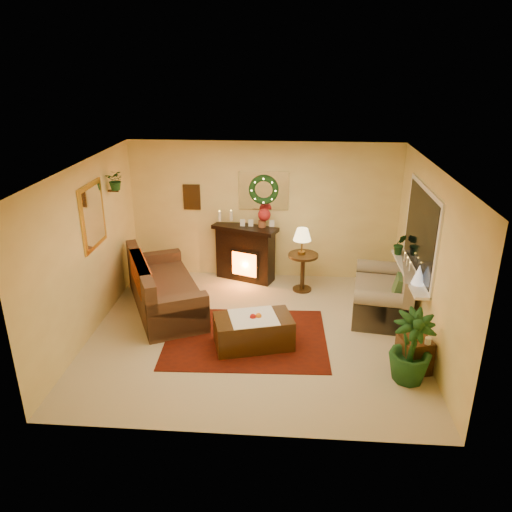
# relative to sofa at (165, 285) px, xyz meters

# --- Properties ---
(floor) EXTENTS (5.00, 5.00, 0.00)m
(floor) POSITION_rel_sofa_xyz_m (1.55, -0.71, -0.43)
(floor) COLOR beige
(floor) RESTS_ON ground
(ceiling) EXTENTS (5.00, 5.00, 0.00)m
(ceiling) POSITION_rel_sofa_xyz_m (1.55, -0.71, 2.17)
(ceiling) COLOR white
(ceiling) RESTS_ON ground
(wall_back) EXTENTS (5.00, 5.00, 0.00)m
(wall_back) POSITION_rel_sofa_xyz_m (1.55, 1.54, 0.87)
(wall_back) COLOR #EFD88C
(wall_back) RESTS_ON ground
(wall_front) EXTENTS (5.00, 5.00, 0.00)m
(wall_front) POSITION_rel_sofa_xyz_m (1.55, -2.96, 0.87)
(wall_front) COLOR #EFD88C
(wall_front) RESTS_ON ground
(wall_left) EXTENTS (4.50, 4.50, 0.00)m
(wall_left) POSITION_rel_sofa_xyz_m (-0.95, -0.71, 0.87)
(wall_left) COLOR #EFD88C
(wall_left) RESTS_ON ground
(wall_right) EXTENTS (4.50, 4.50, 0.00)m
(wall_right) POSITION_rel_sofa_xyz_m (4.05, -0.71, 0.87)
(wall_right) COLOR #EFD88C
(wall_right) RESTS_ON ground
(area_rug) EXTENTS (2.50, 1.91, 0.01)m
(area_rug) POSITION_rel_sofa_xyz_m (1.44, -0.88, -0.42)
(area_rug) COLOR #5E2214
(area_rug) RESTS_ON floor
(sofa) EXTENTS (1.77, 2.35, 0.93)m
(sofa) POSITION_rel_sofa_xyz_m (0.00, 0.00, 0.00)
(sofa) COLOR brown
(sofa) RESTS_ON floor
(red_throw) EXTENTS (0.74, 1.20, 0.02)m
(red_throw) POSITION_rel_sofa_xyz_m (-0.03, 0.18, 0.03)
(red_throw) COLOR red
(red_throw) RESTS_ON sofa
(fireplace) EXTENTS (1.14, 0.71, 1.00)m
(fireplace) POSITION_rel_sofa_xyz_m (1.22, 1.33, 0.12)
(fireplace) COLOR black
(fireplace) RESTS_ON floor
(poinsettia) EXTENTS (0.23, 0.23, 0.23)m
(poinsettia) POSITION_rel_sofa_xyz_m (1.58, 1.31, 0.87)
(poinsettia) COLOR #A91E21
(poinsettia) RESTS_ON fireplace
(mantel_candle_a) EXTENTS (0.06, 0.06, 0.18)m
(mantel_candle_a) POSITION_rel_sofa_xyz_m (0.75, 1.29, 0.83)
(mantel_candle_a) COLOR silver
(mantel_candle_a) RESTS_ON fireplace
(mantel_candle_b) EXTENTS (0.06, 0.06, 0.18)m
(mantel_candle_b) POSITION_rel_sofa_xyz_m (0.96, 1.34, 0.83)
(mantel_candle_b) COLOR #ECEBB7
(mantel_candle_b) RESTS_ON fireplace
(mantel_mirror) EXTENTS (0.92, 0.02, 0.72)m
(mantel_mirror) POSITION_rel_sofa_xyz_m (1.55, 1.52, 1.27)
(mantel_mirror) COLOR white
(mantel_mirror) RESTS_ON wall_back
(wreath) EXTENTS (0.55, 0.11, 0.55)m
(wreath) POSITION_rel_sofa_xyz_m (1.55, 1.48, 1.29)
(wreath) COLOR #194719
(wreath) RESTS_ON wall_back
(wall_art) EXTENTS (0.32, 0.03, 0.48)m
(wall_art) POSITION_rel_sofa_xyz_m (0.20, 1.52, 1.12)
(wall_art) COLOR #381E11
(wall_art) RESTS_ON wall_back
(gold_mirror) EXTENTS (0.03, 0.84, 1.00)m
(gold_mirror) POSITION_rel_sofa_xyz_m (-0.93, -0.41, 1.32)
(gold_mirror) COLOR gold
(gold_mirror) RESTS_ON wall_left
(hanging_plant) EXTENTS (0.33, 0.28, 0.36)m
(hanging_plant) POSITION_rel_sofa_xyz_m (-0.79, 0.34, 1.54)
(hanging_plant) COLOR #194719
(hanging_plant) RESTS_ON wall_left
(loveseat) EXTENTS (1.11, 1.65, 0.89)m
(loveseat) POSITION_rel_sofa_xyz_m (3.61, 0.15, -0.01)
(loveseat) COLOR #8A7A5C
(loveseat) RESTS_ON floor
(window_frame) EXTENTS (0.03, 1.86, 1.36)m
(window_frame) POSITION_rel_sofa_xyz_m (4.04, -0.16, 1.12)
(window_frame) COLOR white
(window_frame) RESTS_ON wall_right
(window_glass) EXTENTS (0.02, 1.70, 1.22)m
(window_glass) POSITION_rel_sofa_xyz_m (4.02, -0.16, 1.12)
(window_glass) COLOR black
(window_glass) RESTS_ON wall_right
(window_sill) EXTENTS (0.22, 1.86, 0.04)m
(window_sill) POSITION_rel_sofa_xyz_m (3.93, -0.16, 0.44)
(window_sill) COLOR white
(window_sill) RESTS_ON wall_right
(mini_tree) EXTENTS (0.20, 0.20, 0.30)m
(mini_tree) POSITION_rel_sofa_xyz_m (3.96, -0.63, 0.61)
(mini_tree) COLOR white
(mini_tree) RESTS_ON window_sill
(sill_plant) EXTENTS (0.26, 0.21, 0.47)m
(sill_plant) POSITION_rel_sofa_xyz_m (3.91, 0.54, 0.66)
(sill_plant) COLOR #34612E
(sill_plant) RESTS_ON window_sill
(side_table_round) EXTENTS (0.70, 0.70, 0.70)m
(side_table_round) POSITION_rel_sofa_xyz_m (2.31, 0.90, -0.10)
(side_table_round) COLOR #502F1A
(side_table_round) RESTS_ON floor
(lamp_cream) EXTENTS (0.32, 0.32, 0.49)m
(lamp_cream) POSITION_rel_sofa_xyz_m (2.28, 0.91, 0.45)
(lamp_cream) COLOR #FFDD88
(lamp_cream) RESTS_ON side_table_round
(end_table_square) EXTENTS (0.48, 0.48, 0.48)m
(end_table_square) POSITION_rel_sofa_xyz_m (3.79, -1.51, -0.16)
(end_table_square) COLOR #3B190F
(end_table_square) RESTS_ON floor
(lamp_tiffany) EXTENTS (0.27, 0.27, 0.39)m
(lamp_tiffany) POSITION_rel_sofa_xyz_m (3.77, -1.53, 0.32)
(lamp_tiffany) COLOR orange
(lamp_tiffany) RESTS_ON end_table_square
(coffee_table) EXTENTS (1.24, 0.90, 0.47)m
(coffee_table) POSITION_rel_sofa_xyz_m (1.57, -1.07, -0.22)
(coffee_table) COLOR #382514
(coffee_table) RESTS_ON floor
(fruit_bowl) EXTENTS (0.25, 0.25, 0.06)m
(fruit_bowl) POSITION_rel_sofa_xyz_m (1.60, -1.08, 0.02)
(fruit_bowl) COLOR beige
(fruit_bowl) RESTS_ON coffee_table
(floor_palm) EXTENTS (1.75, 1.75, 2.97)m
(floor_palm) POSITION_rel_sofa_xyz_m (3.68, -1.75, 0.02)
(floor_palm) COLOR #2B5C33
(floor_palm) RESTS_ON floor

